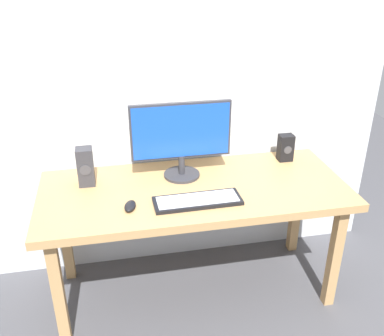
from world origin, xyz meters
The scene contains 8 objects.
ground_plane centered at (0.00, 0.00, 0.00)m, with size 6.00×6.00×0.00m, color #4C4C51.
wall_back centered at (0.00, 0.40, 1.50)m, with size 2.60×0.04×3.00m, color silver.
desk centered at (0.00, 0.00, 0.66)m, with size 1.71×0.73×0.73m.
monitor centered at (-0.05, 0.16, 0.98)m, with size 0.57×0.21×0.44m.
keyboard_primary centered at (-0.02, -0.17, 0.74)m, with size 0.46×0.17×0.02m.
mouse centered at (-0.37, -0.16, 0.75)m, with size 0.06×0.11×0.03m, color black.
speaker_right centered at (0.63, 0.23, 0.82)m, with size 0.09×0.07×0.17m.
speaker_left centered at (-0.59, 0.15, 0.84)m, with size 0.09×0.09×0.22m.
Camera 1 is at (-0.43, -2.09, 1.92)m, focal length 40.93 mm.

